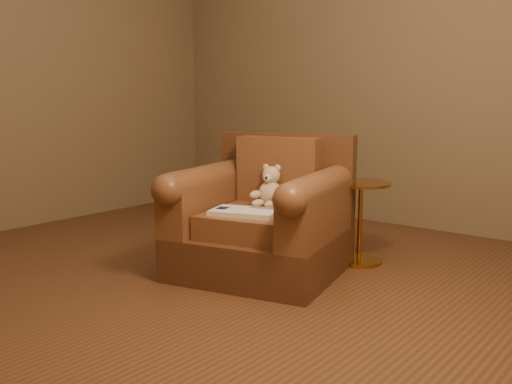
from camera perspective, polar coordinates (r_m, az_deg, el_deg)
The scene contains 5 objects.
floor at distance 3.59m, azimuth -5.70°, elevation -7.89°, with size 4.00×4.00×0.00m, color brown.
armchair at distance 3.50m, azimuth 0.76°, elevation -2.82°, with size 1.10×1.07×0.83m.
teddy_bear at distance 3.54m, azimuth 1.37°, elevation 0.19°, with size 0.19×0.22×0.27m.
guidebook at distance 3.29m, azimuth -1.16°, elevation -2.02°, with size 0.43×0.34×0.03m.
side_table at distance 3.75m, azimuth 10.35°, elevation -2.74°, with size 0.38×0.38×0.53m.
Camera 1 is at (2.41, -2.44, 1.07)m, focal length 40.00 mm.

